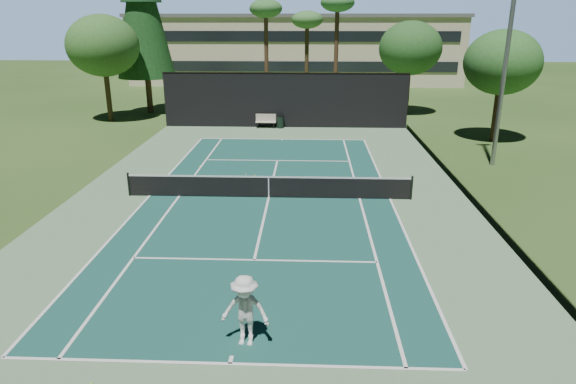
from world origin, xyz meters
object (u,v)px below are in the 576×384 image
at_px(player, 245,311).
at_px(park_bench, 266,121).
at_px(tennis_ball_b, 246,174).
at_px(tennis_ball_c, 255,175).
at_px(tennis_net, 269,186).
at_px(tennis_ball_a, 91,384).
at_px(tennis_ball_d, 200,166).
at_px(trash_bin, 280,122).

distance_m(player, park_bench, 26.86).
xyz_separation_m(tennis_ball_b, park_bench, (0.05, 12.20, 0.52)).
bearing_deg(tennis_ball_b, tennis_ball_c, -19.87).
height_order(tennis_net, tennis_ball_a, tennis_net).
relative_size(player, tennis_ball_a, 27.71).
bearing_deg(tennis_ball_c, tennis_ball_a, -96.96).
xyz_separation_m(tennis_ball_d, trash_bin, (3.81, 10.76, 0.44)).
bearing_deg(tennis_ball_a, tennis_net, 76.90).
bearing_deg(tennis_ball_b, trash_bin, 84.73).
bearing_deg(tennis_ball_c, trash_bin, 87.01).
bearing_deg(tennis_net, trash_bin, 91.29).
relative_size(tennis_ball_c, tennis_ball_d, 1.00).
height_order(tennis_net, tennis_ball_d, tennis_net).
xyz_separation_m(player, tennis_ball_c, (-1.28, 14.43, -0.90)).
bearing_deg(player, tennis_ball_d, 113.44).
bearing_deg(trash_bin, tennis_ball_a, -95.25).
bearing_deg(park_bench, tennis_ball_a, -93.09).
bearing_deg(tennis_ball_c, tennis_ball_b, 160.13).
height_order(tennis_ball_c, trash_bin, trash_bin).
bearing_deg(tennis_ball_b, player, -83.15).
bearing_deg(player, tennis_ball_c, 102.96).
bearing_deg(tennis_ball_a, trash_bin, 84.75).
bearing_deg(trash_bin, tennis_ball_b, -95.27).
xyz_separation_m(tennis_net, trash_bin, (-0.35, 15.71, -0.08)).
bearing_deg(tennis_ball_d, tennis_ball_c, -26.19).
distance_m(tennis_ball_b, tennis_ball_c, 0.51).
distance_m(tennis_net, park_bench, 15.83).
bearing_deg(tennis_ball_d, tennis_net, -49.88).
relative_size(player, park_bench, 1.25).
xyz_separation_m(tennis_ball_a, tennis_ball_d, (-1.20, 17.68, 0.00)).
relative_size(tennis_ball_b, trash_bin, 0.06).
bearing_deg(player, tennis_ball_a, -144.56).
height_order(tennis_ball_a, park_bench, park_bench).
bearing_deg(tennis_ball_c, player, -84.94).
distance_m(player, tennis_ball_c, 14.51).
xyz_separation_m(tennis_ball_c, trash_bin, (0.64, 12.32, 0.44)).
relative_size(tennis_ball_c, park_bench, 0.05).
bearing_deg(trash_bin, park_bench, 177.05).
xyz_separation_m(player, tennis_ball_a, (-3.25, -1.69, -0.90)).
height_order(player, tennis_ball_d, player).
relative_size(tennis_net, tennis_ball_c, 172.56).
relative_size(player, tennis_ball_c, 25.03).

